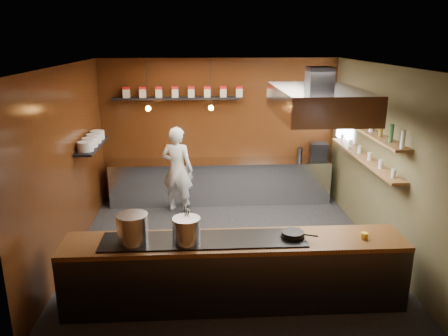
{
  "coord_description": "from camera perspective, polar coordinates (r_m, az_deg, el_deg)",
  "views": [
    {
      "loc": [
        -0.43,
        -6.66,
        3.4
      ],
      "look_at": [
        -0.03,
        0.4,
        1.28
      ],
      "focal_mm": 35.0,
      "sensor_mm": 36.0,
      "label": 1
    }
  ],
  "objects": [
    {
      "name": "back_wall",
      "position": [
        9.37,
        -0.59,
        5.0
      ],
      "size": [
        5.0,
        0.0,
        5.0
      ],
      "primitive_type": "plane",
      "rotation": [
        1.57,
        0.0,
        0.0
      ],
      "color": "#3D1B0B",
      "rests_on": "ground"
    },
    {
      "name": "left_wall",
      "position": [
        7.23,
        -19.78,
        0.45
      ],
      "size": [
        0.0,
        5.0,
        5.0
      ],
      "primitive_type": "plane",
      "rotation": [
        1.57,
        0.0,
        1.57
      ],
      "color": "#3D1B0B",
      "rests_on": "ground"
    },
    {
      "name": "plate_shelf",
      "position": [
        8.11,
        -16.83,
        2.78
      ],
      "size": [
        0.3,
        1.4,
        0.04
      ],
      "primitive_type": "cube",
      "color": "black",
      "rests_on": "left_wall"
    },
    {
      "name": "espresso_machine",
      "position": [
        9.51,
        12.25,
        2.18
      ],
      "size": [
        0.38,
        0.37,
        0.35
      ],
      "primitive_type": "cube",
      "rotation": [
        0.0,
        0.0,
        -0.1
      ],
      "color": "black",
      "rests_on": "prep_counter"
    },
    {
      "name": "pass_counter",
      "position": [
        5.87,
        1.38,
        -13.33
      ],
      "size": [
        4.4,
        0.72,
        0.94
      ],
      "color": "#38383D",
      "rests_on": "floor"
    },
    {
      "name": "floor",
      "position": [
        7.49,
        0.38,
        -10.29
      ],
      "size": [
        5.0,
        5.0,
        0.0
      ],
      "primitive_type": "plane",
      "color": "black",
      "rests_on": "ground"
    },
    {
      "name": "ceiling",
      "position": [
        6.69,
        0.43,
        13.26
      ],
      "size": [
        5.0,
        5.0,
        0.0
      ],
      "primitive_type": "plane",
      "rotation": [
        3.14,
        0.0,
        0.0
      ],
      "color": "silver",
      "rests_on": "back_wall"
    },
    {
      "name": "prep_counter",
      "position": [
        9.32,
        -0.47,
        -1.75
      ],
      "size": [
        4.6,
        0.65,
        0.9
      ],
      "primitive_type": "cube",
      "color": "silver",
      "rests_on": "floor"
    },
    {
      "name": "window_pane",
      "position": [
        8.97,
        15.59,
        6.46
      ],
      "size": [
        0.0,
        1.0,
        1.0
      ],
      "primitive_type": "plane",
      "rotation": [
        1.57,
        0.0,
        -1.57
      ],
      "color": "white",
      "rests_on": "right_wall"
    },
    {
      "name": "stockpot_large",
      "position": [
        5.57,
        -11.83,
        -7.77
      ],
      "size": [
        0.5,
        0.5,
        0.38
      ],
      "primitive_type": "cylinder",
      "rotation": [
        0.0,
        0.0,
        0.35
      ],
      "color": "silver",
      "rests_on": "pass_counter"
    },
    {
      "name": "tin_shelf",
      "position": [
        9.11,
        -6.29,
        9.03
      ],
      "size": [
        2.6,
        0.26,
        0.04
      ],
      "primitive_type": "cube",
      "color": "black",
      "rests_on": "back_wall"
    },
    {
      "name": "extractor_hood",
      "position": [
        6.56,
        12.19,
        8.48
      ],
      "size": [
        1.2,
        2.0,
        0.72
      ],
      "color": "#38383D",
      "rests_on": "ceiling"
    },
    {
      "name": "pendant_right",
      "position": [
        8.46,
        -1.7,
        8.2
      ],
      "size": [
        0.1,
        0.1,
        0.95
      ],
      "color": "black",
      "rests_on": "ceiling"
    },
    {
      "name": "pendant_left",
      "position": [
        8.51,
        -9.89,
        8.02
      ],
      "size": [
        0.1,
        0.1,
        0.95
      ],
      "color": "black",
      "rests_on": "ceiling"
    },
    {
      "name": "plate_stacks",
      "position": [
        8.09,
        -16.89,
        3.47
      ],
      "size": [
        0.26,
        1.16,
        0.16
      ],
      "color": "silver",
      "rests_on": "plate_shelf"
    },
    {
      "name": "utensil_crock",
      "position": [
        5.67,
        -4.85,
        -8.0
      ],
      "size": [
        0.18,
        0.18,
        0.19
      ],
      "primitive_type": "cylinder",
      "rotation": [
        0.0,
        0.0,
        0.19
      ],
      "color": "silver",
      "rests_on": "pass_counter"
    },
    {
      "name": "stockpot_small",
      "position": [
        5.49,
        -4.92,
        -8.12
      ],
      "size": [
        0.43,
        0.43,
        0.33
      ],
      "primitive_type": "cylinder",
      "rotation": [
        0.0,
        0.0,
        -0.27
      ],
      "color": "#B2B5BA",
      "rests_on": "pass_counter"
    },
    {
      "name": "bottle_shelf_upper",
      "position": [
        7.64,
        18.12,
        4.69
      ],
      "size": [
        0.26,
        2.8,
        0.04
      ],
      "primitive_type": "cube",
      "color": "#925E3A",
      "rests_on": "right_wall"
    },
    {
      "name": "butter_jar",
      "position": [
        5.95,
        17.86,
        -8.4
      ],
      "size": [
        0.09,
        0.09,
        0.08
      ],
      "primitive_type": "cylinder",
      "rotation": [
        0.0,
        0.0,
        0.01
      ],
      "color": "yellow",
      "rests_on": "pass_counter"
    },
    {
      "name": "bottles",
      "position": [
        7.61,
        18.21,
        5.72
      ],
      "size": [
        0.06,
        2.66,
        0.24
      ],
      "color": "silver",
      "rests_on": "bottle_shelf_upper"
    },
    {
      "name": "bottle_shelf_lower",
      "position": [
        7.74,
        17.81,
        1.29
      ],
      "size": [
        0.26,
        2.8,
        0.04
      ],
      "primitive_type": "cube",
      "color": "#925E3A",
      "rests_on": "right_wall"
    },
    {
      "name": "right_wall",
      "position": [
        7.52,
        19.77,
        1.06
      ],
      "size": [
        0.0,
        5.0,
        5.0
      ],
      "primitive_type": "plane",
      "rotation": [
        1.57,
        0.0,
        -1.57
      ],
      "color": "brown",
      "rests_on": "ground"
    },
    {
      "name": "frying_pan",
      "position": [
        5.73,
        8.98,
        -8.56
      ],
      "size": [
        0.46,
        0.3,
        0.08
      ],
      "color": "black",
      "rests_on": "pass_counter"
    },
    {
      "name": "chef",
      "position": [
        8.73,
        -6.12,
        -0.22
      ],
      "size": [
        0.74,
        0.61,
        1.75
      ],
      "primitive_type": "imported",
      "rotation": [
        0.0,
        0.0,
        2.8
      ],
      "color": "white",
      "rests_on": "floor"
    },
    {
      "name": "wine_glasses",
      "position": [
        7.72,
        17.86,
        1.9
      ],
      "size": [
        0.07,
        2.37,
        0.13
      ],
      "color": "silver",
      "rests_on": "bottle_shelf_lower"
    },
    {
      "name": "storage_tins",
      "position": [
        9.09,
        -5.36,
        9.88
      ],
      "size": [
        2.43,
        0.13,
        0.22
      ],
      "color": "beige",
      "rests_on": "tin_shelf"
    }
  ]
}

